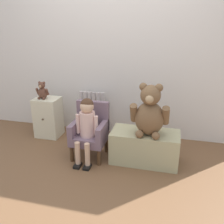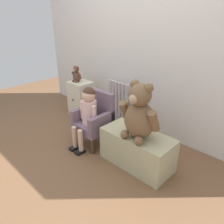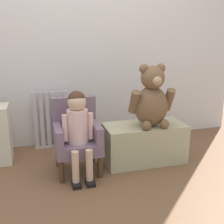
% 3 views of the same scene
% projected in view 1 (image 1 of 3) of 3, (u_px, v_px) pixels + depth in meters
% --- Properties ---
extents(ground_plane, '(6.00, 6.00, 0.00)m').
position_uv_depth(ground_plane, '(81.00, 183.00, 2.45)').
color(ground_plane, brown).
extents(back_wall, '(3.80, 0.05, 2.40)m').
position_uv_depth(back_wall, '(113.00, 45.00, 3.18)').
color(back_wall, silver).
rests_on(back_wall, ground_plane).
extents(radiator, '(0.37, 0.05, 0.60)m').
position_uv_depth(radiator, '(92.00, 113.00, 3.44)').
color(radiator, beige).
rests_on(radiator, ground_plane).
extents(small_dresser, '(0.32, 0.30, 0.53)m').
position_uv_depth(small_dresser, '(48.00, 117.00, 3.37)').
color(small_dresser, beige).
rests_on(small_dresser, ground_plane).
extents(child_armchair, '(0.38, 0.37, 0.63)m').
position_uv_depth(child_armchair, '(90.00, 130.00, 2.86)').
color(child_armchair, slate).
rests_on(child_armchair, ground_plane).
extents(child_figure, '(0.25, 0.35, 0.72)m').
position_uv_depth(child_figure, '(87.00, 121.00, 2.71)').
color(child_figure, beige).
rests_on(child_figure, ground_plane).
extents(low_bench, '(0.74, 0.35, 0.36)m').
position_uv_depth(low_bench, '(145.00, 147.00, 2.77)').
color(low_bench, tan).
rests_on(low_bench, ground_plane).
extents(large_teddy_bear, '(0.40, 0.28, 0.56)m').
position_uv_depth(large_teddy_bear, '(150.00, 113.00, 2.57)').
color(large_teddy_bear, brown).
rests_on(large_teddy_bear, low_bench).
extents(small_teddy_bear, '(0.17, 0.12, 0.23)m').
position_uv_depth(small_teddy_bear, '(42.00, 91.00, 3.23)').
color(small_teddy_bear, brown).
rests_on(small_teddy_bear, small_dresser).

